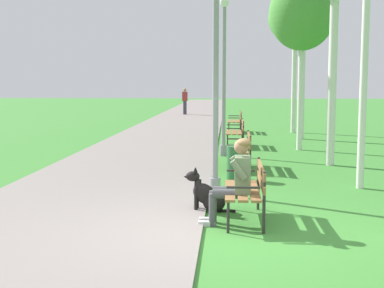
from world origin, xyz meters
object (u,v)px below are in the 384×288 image
at_px(park_bench_furthest, 236,120).
at_px(birch_tree_fourth, 302,14).
at_px(person_seated_on_near_bench, 235,178).
at_px(park_bench_near, 249,186).
at_px(dog_black, 208,195).
at_px(pedestrian_distant, 185,101).
at_px(lamp_post_near, 216,65).
at_px(birch_tree_sixth, 295,19).
at_px(park_bench_far, 237,130).
at_px(lamp_post_mid, 224,74).
at_px(park_bench_mid, 241,147).
at_px(litter_bin, 235,163).

xyz_separation_m(park_bench_furthest, birch_tree_fourth, (1.81, -5.58, 3.51)).
height_order(person_seated_on_near_bench, birch_tree_fourth, birch_tree_fourth).
bearing_deg(park_bench_near, park_bench_furthest, 89.89).
distance_m(dog_black, pedestrian_distant, 24.95).
bearing_deg(birch_tree_fourth, park_bench_near, -102.31).
xyz_separation_m(dog_black, lamp_post_near, (0.09, 1.34, 2.07)).
height_order(park_bench_furthest, birch_tree_fourth, birch_tree_fourth).
height_order(park_bench_furthest, birch_tree_sixth, birch_tree_sixth).
distance_m(park_bench_near, lamp_post_near, 2.64).
distance_m(park_bench_far, person_seated_on_near_bench, 9.44).
xyz_separation_m(lamp_post_mid, pedestrian_distant, (-2.55, 18.36, -1.40)).
xyz_separation_m(park_bench_mid, lamp_post_near, (-0.55, -2.98, 1.82)).
bearing_deg(park_bench_far, person_seated_on_near_bench, -91.12).
bearing_deg(birch_tree_sixth, park_bench_near, -99.37).
height_order(park_bench_near, person_seated_on_near_bench, person_seated_on_near_bench).
distance_m(park_bench_far, lamp_post_mid, 2.84).
bearing_deg(park_bench_mid, lamp_post_mid, 101.60).
bearing_deg(park_bench_furthest, lamp_post_near, -92.65).
bearing_deg(birch_tree_fourth, litter_bin, -111.46).
xyz_separation_m(park_bench_near, birch_tree_sixth, (2.33, 14.10, 4.00)).
distance_m(park_bench_furthest, person_seated_on_near_bench, 14.27).
height_order(lamp_post_mid, litter_bin, lamp_post_mid).
bearing_deg(pedestrian_distant, litter_bin, -82.66).
distance_m(park_bench_furthest, birch_tree_fourth, 6.83).
bearing_deg(birch_tree_fourth, park_bench_mid, -116.77).
bearing_deg(birch_tree_sixth, park_bench_far, -115.52).
xyz_separation_m(park_bench_near, park_bench_mid, (0.01, 4.81, 0.00)).
bearing_deg(birch_tree_sixth, litter_bin, -103.00).
distance_m(park_bench_mid, birch_tree_fourth, 5.37).
bearing_deg(park_bench_near, person_seated_on_near_bench, -128.88).
distance_m(park_bench_near, birch_tree_sixth, 14.84).
relative_size(dog_black, birch_tree_fourth, 0.16).
distance_m(park_bench_far, birch_tree_fourth, 4.04).
height_order(park_bench_mid, dog_black, park_bench_mid).
relative_size(birch_tree_sixth, litter_bin, 7.95).
bearing_deg(birch_tree_sixth, dog_black, -102.23).
xyz_separation_m(park_bench_near, lamp_post_mid, (-0.43, 6.97, 1.73)).
bearing_deg(person_seated_on_near_bench, litter_bin, 89.11).
bearing_deg(person_seated_on_near_bench, dog_black, 118.80).
bearing_deg(litter_bin, park_bench_far, 88.73).
xyz_separation_m(lamp_post_near, lamp_post_mid, (0.10, 5.13, -0.09)).
bearing_deg(litter_bin, park_bench_near, -87.43).
relative_size(park_bench_near, person_seated_on_near_bench, 1.20).
bearing_deg(pedestrian_distant, park_bench_furthest, -75.11).
relative_size(park_bench_near, park_bench_mid, 1.00).
bearing_deg(lamp_post_near, birch_tree_fourth, 70.20).
height_order(park_bench_near, birch_tree_fourth, birch_tree_fourth).
height_order(park_bench_furthest, lamp_post_mid, lamp_post_mid).
height_order(park_bench_far, birch_tree_fourth, birch_tree_fourth).
height_order(lamp_post_near, litter_bin, lamp_post_near).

